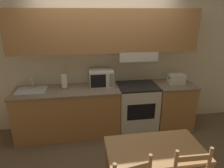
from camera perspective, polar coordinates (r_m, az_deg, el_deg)
name	(u,v)px	position (r m, az deg, el deg)	size (l,w,h in m)	color
ground_plane	(106,122)	(4.25, -1.84, -10.68)	(16.00, 16.00, 0.00)	brown
wall_back	(106,47)	(3.64, -1.76, 10.50)	(5.65, 0.38, 2.55)	silver
lower_counter_main	(68,112)	(3.75, -12.33, -7.86)	(1.83, 0.65, 0.89)	#B27A47
lower_counter_right_stub	(172,105)	(4.11, 16.82, -5.72)	(0.70, 0.65, 0.89)	#B27A47
stove_range	(137,107)	(3.88, 7.06, -6.54)	(0.73, 0.60, 0.89)	silver
microwave	(101,78)	(3.63, -3.12, 1.81)	(0.43, 0.38, 0.30)	silver
toaster	(176,79)	(3.95, 17.92, 1.45)	(0.30, 0.20, 0.18)	silver
sink_basin	(31,90)	(3.66, -22.05, -1.73)	(0.49, 0.38, 0.22)	#B7BABF
paper_towel_roll	(64,81)	(3.61, -13.54, 0.71)	(0.12, 0.12, 0.25)	black
dining_table	(154,156)	(2.48, 11.99, -19.52)	(1.09, 0.61, 0.72)	tan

